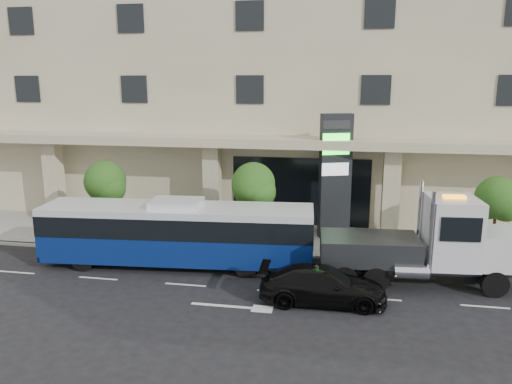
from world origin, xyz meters
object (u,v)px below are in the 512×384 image
at_px(city_bus, 177,232).
at_px(signage_pylon, 335,176).
at_px(tow_truck, 430,245).
at_px(black_sedan, 323,285).

distance_m(city_bus, signage_pylon, 9.06).
xyz_separation_m(tow_truck, black_sedan, (-4.30, -2.59, -1.05)).
bearing_deg(city_bus, black_sedan, -26.90).
height_order(tow_truck, signage_pylon, signage_pylon).
bearing_deg(tow_truck, black_sedan, -153.19).
xyz_separation_m(black_sedan, signage_pylon, (0.19, 8.22, 2.82)).
bearing_deg(black_sedan, city_bus, 65.53).
bearing_deg(signage_pylon, tow_truck, -73.48).
bearing_deg(signage_pylon, black_sedan, -110.95).
xyz_separation_m(city_bus, signage_pylon, (7.05, 5.36, 1.92)).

